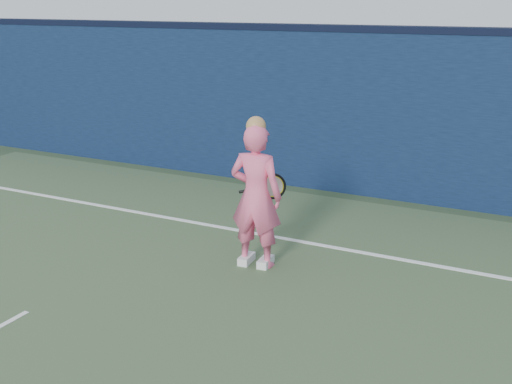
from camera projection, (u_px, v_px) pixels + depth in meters
The scene contains 4 objects.
backstop_wall at pixel (270, 107), 10.66m from camera, with size 24.00×0.40×2.50m, color #0B1832.
wall_cap at pixel (271, 27), 10.29m from camera, with size 24.00×0.42×0.10m, color black.
player at pixel (256, 196), 7.24m from camera, with size 0.64×0.46×1.75m.
racket at pixel (270, 187), 7.64m from camera, with size 0.60×0.18×0.32m.
Camera 1 is at (4.62, -3.06, 2.97)m, focal length 45.00 mm.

